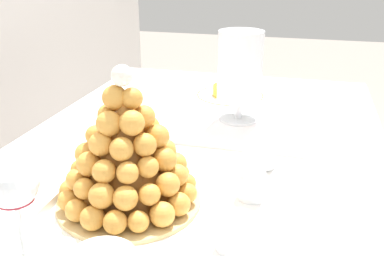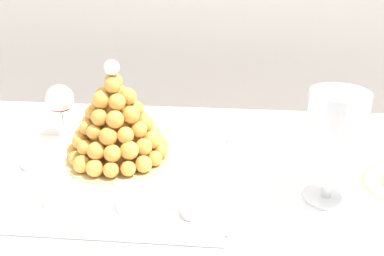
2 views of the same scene
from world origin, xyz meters
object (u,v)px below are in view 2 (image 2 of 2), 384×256
(serving_tray, at_px, (107,178))
(croquembouche, at_px, (116,124))
(dessert_cup_centre, at_px, (128,198))
(macaron_goblet, at_px, (334,137))
(dessert_cup_mid_right, at_px, (195,202))
(wine_glass, at_px, (60,101))
(dessert_cup_mid_left, at_px, (54,192))
(creme_brulee_ramekin, at_px, (41,157))

(serving_tray, distance_m, croquembouche, 0.13)
(dessert_cup_centre, distance_m, macaron_goblet, 0.43)
(dessert_cup_mid_right, xyz_separation_m, wine_glass, (-0.38, 0.31, 0.08))
(dessert_cup_mid_left, distance_m, macaron_goblet, 0.58)
(dessert_cup_mid_left, height_order, wine_glass, wine_glass)
(dessert_cup_centre, height_order, macaron_goblet, macaron_goblet)
(croquembouche, bearing_deg, serving_tray, -94.20)
(serving_tray, distance_m, dessert_cup_mid_right, 0.25)
(croquembouche, xyz_separation_m, dessert_cup_centre, (0.07, -0.21, -0.07))
(dessert_cup_centre, distance_m, dessert_cup_mid_right, 0.14)
(wine_glass, bearing_deg, dessert_cup_mid_left, -73.52)
(creme_brulee_ramekin, height_order, wine_glass, wine_glass)
(dessert_cup_mid_right, height_order, creme_brulee_ramekin, dessert_cup_mid_right)
(dessert_cup_centre, bearing_deg, wine_glass, 128.50)
(creme_brulee_ramekin, bearing_deg, croquembouche, 10.53)
(croquembouche, bearing_deg, creme_brulee_ramekin, -169.47)
(dessert_cup_mid_right, bearing_deg, dessert_cup_mid_left, 178.05)
(croquembouche, bearing_deg, dessert_cup_centre, -71.19)
(creme_brulee_ramekin, distance_m, macaron_goblet, 0.68)
(dessert_cup_mid_right, relative_size, wine_glass, 0.37)
(dessert_cup_mid_left, height_order, creme_brulee_ramekin, dessert_cup_mid_left)
(serving_tray, height_order, dessert_cup_mid_right, dessert_cup_mid_right)
(dessert_cup_centre, xyz_separation_m, creme_brulee_ramekin, (-0.25, 0.17, -0.01))
(dessert_cup_mid_right, relative_size, creme_brulee_ramekin, 0.61)
(serving_tray, relative_size, croquembouche, 2.21)
(serving_tray, xyz_separation_m, dessert_cup_mid_right, (0.21, -0.12, 0.03))
(dessert_cup_mid_right, relative_size, macaron_goblet, 0.25)
(serving_tray, xyz_separation_m, dessert_cup_centre, (0.08, -0.12, 0.03))
(dessert_cup_mid_left, xyz_separation_m, creme_brulee_ramekin, (-0.10, 0.17, -0.01))
(serving_tray, distance_m, dessert_cup_centre, 0.15)
(serving_tray, distance_m, wine_glass, 0.27)
(serving_tray, height_order, dessert_cup_centre, dessert_cup_centre)
(serving_tray, height_order, wine_glass, wine_glass)
(dessert_cup_centre, relative_size, creme_brulee_ramekin, 0.55)
(dessert_cup_centre, relative_size, macaron_goblet, 0.22)
(wine_glass, bearing_deg, dessert_cup_mid_right, -39.12)
(croquembouche, relative_size, dessert_cup_mid_left, 4.42)
(macaron_goblet, distance_m, wine_glass, 0.69)
(creme_brulee_ramekin, height_order, macaron_goblet, macaron_goblet)
(croquembouche, xyz_separation_m, creme_brulee_ramekin, (-0.18, -0.03, -0.08))
(creme_brulee_ramekin, bearing_deg, dessert_cup_centre, -34.49)
(croquembouche, bearing_deg, macaron_goblet, -13.76)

